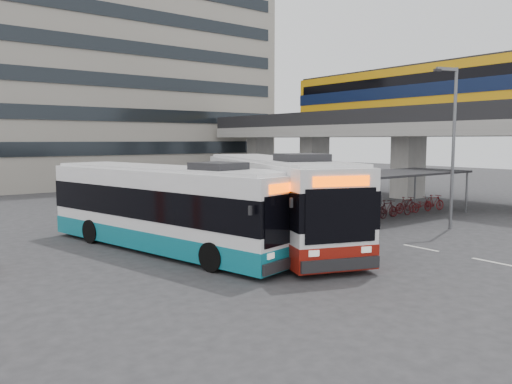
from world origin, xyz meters
TOP-DOWN VIEW (x-y plane):
  - ground at (0.00, 0.00)m, footprint 120.00×120.00m
  - viaduct at (17.00, 10.20)m, footprint 8.00×32.00m
  - bike_shelter at (8.47, 3.00)m, footprint 10.00×4.00m
  - office_block at (6.00, 36.00)m, footprint 30.00×15.00m
  - road_markings at (2.50, -3.00)m, footprint 0.15×7.60m
  - bus_main at (-1.10, 2.06)m, footprint 7.19×13.19m
  - bus_teal at (-5.79, 3.11)m, footprint 5.11×12.35m
  - pedestrian at (-0.42, 5.47)m, footprint 0.44×0.65m
  - lamp_post at (7.43, -1.23)m, footprint 1.34×0.55m

SIDE VIEW (x-z plane):
  - ground at x=0.00m, z-range 0.00..0.00m
  - road_markings at x=2.50m, z-range 0.00..0.01m
  - pedestrian at x=-0.42m, z-range 0.00..1.74m
  - bike_shelter at x=8.47m, z-range 0.03..2.57m
  - bus_teal at x=-5.79m, z-range -0.13..3.44m
  - bus_main at x=-1.10m, z-range -0.14..3.72m
  - lamp_post at x=7.43m, z-range 0.55..8.35m
  - viaduct at x=17.00m, z-range 1.39..11.07m
  - office_block at x=6.00m, z-range 0.00..25.00m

